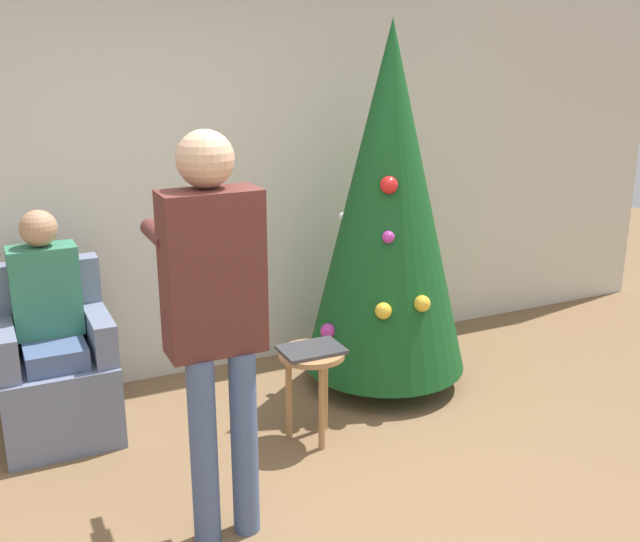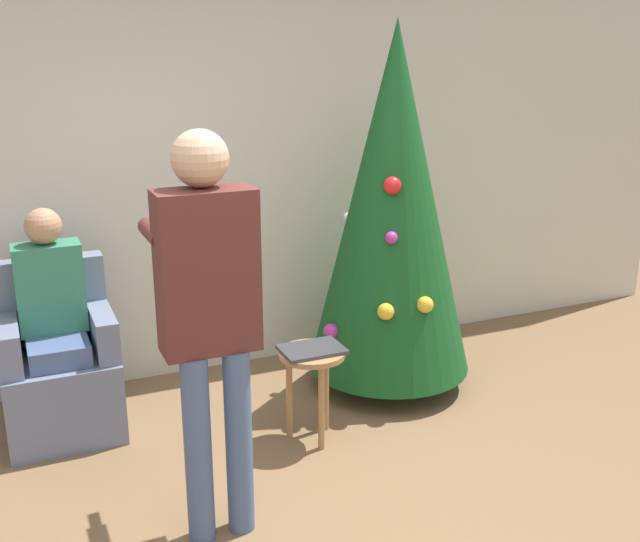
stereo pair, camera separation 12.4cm
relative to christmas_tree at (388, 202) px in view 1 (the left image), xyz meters
name	(u,v)px [view 1 (the left image)]	position (x,y,z in m)	size (l,w,h in m)	color
wall_back	(176,173)	(-1.12, 0.74, 0.14)	(8.00, 0.06, 2.70)	beige
christmas_tree	(388,202)	(0.00, 0.00, 0.00)	(1.03, 1.03, 2.28)	brown
armchair	(56,374)	(-2.00, 0.21, -0.84)	(0.61, 0.61, 0.97)	slate
person_seated	(49,316)	(-2.00, 0.19, -0.49)	(0.36, 0.46, 1.29)	#475B84
person_standing	(214,303)	(-1.45, -1.04, -0.11)	(0.43, 0.57, 1.81)	#475B84
side_stool	(312,368)	(-0.74, -0.47, -0.78)	(0.37, 0.37, 0.53)	#A37547
laptop	(312,349)	(-0.74, -0.47, -0.67)	(0.34, 0.24, 0.02)	#38383D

